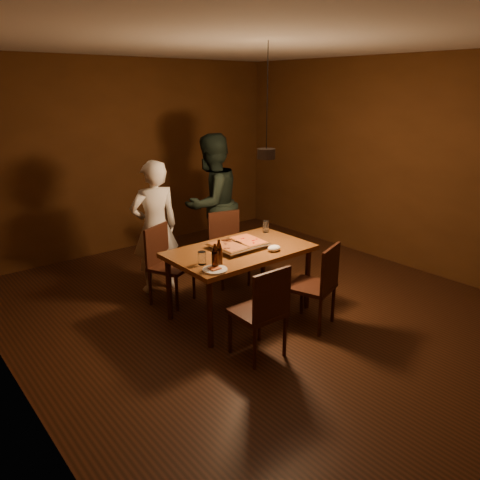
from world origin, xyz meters
TOP-DOWN VIEW (x-y plane):
  - room_shell at (0.00, 0.00)m, footprint 6.00×6.00m
  - dining_table at (-0.22, 0.15)m, footprint 1.50×0.90m
  - chair_far_left at (-0.67, 0.95)m, footprint 0.56×0.56m
  - chair_far_right at (0.24, 0.97)m, footprint 0.51×0.51m
  - chair_near_left at (-0.63, -0.68)m, footprint 0.43×0.43m
  - chair_near_right at (0.21, -0.60)m, footprint 0.53×0.53m
  - pizza_tray at (-0.21, 0.18)m, footprint 0.59×0.50m
  - pizza_meat at (-0.35, 0.18)m, footprint 0.27×0.41m
  - pizza_cheese at (-0.07, 0.19)m, footprint 0.28×0.42m
  - spatula at (-0.22, 0.19)m, footprint 0.20×0.25m
  - beer_bottle_a at (-0.76, -0.14)m, footprint 0.06×0.06m
  - beer_bottle_b at (-0.68, -0.09)m, footprint 0.07×0.07m
  - water_glass_left at (-0.79, 0.04)m, footprint 0.08×0.08m
  - water_glass_right at (0.40, 0.42)m, footprint 0.07×0.07m
  - plate_slice at (-0.79, -0.18)m, footprint 0.24×0.24m
  - napkin at (0.02, -0.13)m, footprint 0.15×0.11m
  - diner_white at (-0.60, 1.28)m, footprint 0.63×0.46m
  - diner_dark at (0.35, 1.43)m, footprint 1.02×0.87m
  - pendant_lamp at (0.00, 0.00)m, footprint 0.18×0.18m

SIDE VIEW (x-z plane):
  - chair_far_left at x=-0.67m, z-range 0.29..0.78m
  - chair_far_right at x=0.24m, z-range 0.29..0.78m
  - chair_near_left at x=-0.63m, z-range 0.29..0.78m
  - chair_near_right at x=0.21m, z-range 0.29..0.78m
  - dining_table at x=-0.22m, z-range 0.30..1.05m
  - plate_slice at x=-0.79m, z-range 0.75..0.77m
  - pizza_tray at x=-0.21m, z-range 0.75..0.80m
  - napkin at x=0.02m, z-range 0.75..0.81m
  - diner_white at x=-0.60m, z-range 0.00..1.60m
  - pizza_meat at x=-0.35m, z-range 0.80..0.82m
  - pizza_cheese at x=-0.07m, z-range 0.80..0.82m
  - spatula at x=-0.22m, z-range 0.79..0.83m
  - water_glass_left at x=-0.79m, z-range 0.75..0.88m
  - water_glass_right at x=0.40m, z-range 0.75..0.89m
  - beer_bottle_a at x=-0.76m, z-range 0.75..0.99m
  - beer_bottle_b at x=-0.68m, z-range 0.75..1.01m
  - diner_dark at x=0.35m, z-range 0.00..1.83m
  - room_shell at x=0.00m, z-range -1.60..4.40m
  - pendant_lamp at x=0.00m, z-range 1.21..2.31m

